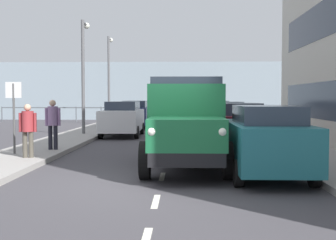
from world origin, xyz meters
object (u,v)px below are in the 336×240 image
object	(u,v)px
pedestrian_in_dark_coat	(28,126)
pedestrian_strolling	(53,120)
car_teal_kerbside_near	(265,140)
street_sign	(14,105)
car_grey_kerbside_2	(225,119)
lamp_post_promenade	(84,65)
car_white_oppositeside_0	(123,118)
car_silver_kerbside_3	(215,114)
car_maroon_kerbside_1	(238,126)
car_navy_oppositeside_1	(135,114)
lamp_post_far	(109,71)
truck_vintage_green	(186,126)

from	to	relation	value
pedestrian_in_dark_coat	pedestrian_strolling	xyz separation A→B (m)	(-0.14, -2.05, 0.07)
car_teal_kerbside_near	street_sign	distance (m)	7.93
car_grey_kerbside_2	lamp_post_promenade	xyz separation A→B (m)	(6.87, -0.76, 2.63)
car_white_oppositeside_0	street_sign	bearing A→B (deg)	74.26
car_silver_kerbside_3	car_grey_kerbside_2	bearing A→B (deg)	90.00
car_maroon_kerbside_1	pedestrian_in_dark_coat	size ratio (longest dim) A/B	2.55
car_navy_oppositeside_1	lamp_post_far	xyz separation A→B (m)	(2.16, -3.14, 2.87)
pedestrian_in_dark_coat	car_grey_kerbside_2	bearing A→B (deg)	-128.01
car_grey_kerbside_2	car_navy_oppositeside_1	bearing A→B (deg)	-53.85
car_teal_kerbside_near	car_white_oppositeside_0	distance (m)	12.31
car_white_oppositeside_0	car_navy_oppositeside_1	xyz separation A→B (m)	(-0.00, -6.02, 0.00)
car_grey_kerbside_2	lamp_post_far	xyz separation A→B (m)	(7.13, -9.94, 2.87)
car_grey_kerbside_2	lamp_post_promenade	distance (m)	7.40
car_teal_kerbside_near	pedestrian_strolling	bearing A→B (deg)	-33.28
lamp_post_promenade	lamp_post_far	size ratio (longest dim) A/B	0.92
pedestrian_strolling	lamp_post_promenade	xyz separation A→B (m)	(0.49, -7.06, 2.38)
car_maroon_kerbside_1	pedestrian_strolling	bearing A→B (deg)	10.01
car_white_oppositeside_0	pedestrian_strolling	world-z (taller)	pedestrian_strolling
car_white_oppositeside_0	pedestrian_in_dark_coat	xyz separation A→B (m)	(1.56, 9.13, 0.17)
car_white_oppositeside_0	lamp_post_far	xyz separation A→B (m)	(2.16, -9.16, 2.87)
truck_vintage_green	car_navy_oppositeside_1	bearing A→B (deg)	-79.44
truck_vintage_green	car_silver_kerbside_3	bearing A→B (deg)	-96.85
lamp_post_far	car_grey_kerbside_2	bearing A→B (deg)	125.64
lamp_post_promenade	car_teal_kerbside_near	bearing A→B (deg)	121.42
lamp_post_far	car_silver_kerbside_3	bearing A→B (deg)	152.38
car_grey_kerbside_2	car_white_oppositeside_0	xyz separation A→B (m)	(4.96, -0.78, 0.00)
car_silver_kerbside_3	lamp_post_far	xyz separation A→B (m)	(7.13, -3.73, 2.87)
car_teal_kerbside_near	car_silver_kerbside_3	distance (m)	16.70
street_sign	car_grey_kerbside_2	bearing A→B (deg)	-134.39
car_maroon_kerbside_1	street_sign	distance (m)	7.66
street_sign	lamp_post_far	bearing A→B (deg)	-90.51
truck_vintage_green	car_silver_kerbside_3	size ratio (longest dim) A/B	1.36
truck_vintage_green	lamp_post_promenade	size ratio (longest dim) A/B	1.02
car_maroon_kerbside_1	lamp_post_promenade	size ratio (longest dim) A/B	0.72
car_navy_oppositeside_1	pedestrian_in_dark_coat	world-z (taller)	pedestrian_in_dark_coat
car_teal_kerbside_near	lamp_post_far	size ratio (longest dim) A/B	0.70
pedestrian_strolling	street_sign	size ratio (longest dim) A/B	0.75
pedestrian_in_dark_coat	street_sign	xyz separation A→B (m)	(0.75, -0.91, 0.61)
car_white_oppositeside_0	car_teal_kerbside_near	bearing A→B (deg)	113.77
lamp_post_far	street_sign	distance (m)	17.50
car_white_oppositeside_0	lamp_post_far	size ratio (longest dim) A/B	0.73
lamp_post_far	car_teal_kerbside_near	bearing A→B (deg)	109.22
pedestrian_in_dark_coat	pedestrian_strolling	distance (m)	2.05
car_maroon_kerbside_1	car_white_oppositeside_0	xyz separation A→B (m)	(4.96, -5.95, 0.00)
pedestrian_strolling	car_maroon_kerbside_1	bearing A→B (deg)	-169.99
pedestrian_in_dark_coat	lamp_post_far	world-z (taller)	lamp_post_far
car_white_oppositeside_0	car_navy_oppositeside_1	distance (m)	6.02
car_teal_kerbside_near	pedestrian_in_dark_coat	xyz separation A→B (m)	(6.53, -2.14, 0.17)
car_navy_oppositeside_1	street_sign	distance (m)	14.44
car_silver_kerbside_3	pedestrian_in_dark_coat	xyz separation A→B (m)	(6.53, 14.56, 0.17)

